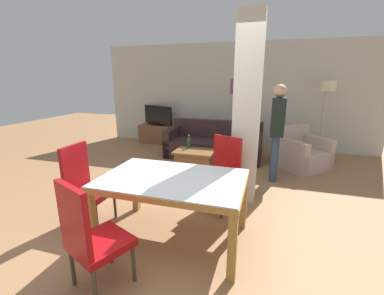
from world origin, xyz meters
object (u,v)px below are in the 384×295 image
Objects in this scene: armchair at (300,154)px; dining_chair_head_left at (85,183)px; tv_stand at (159,134)px; standing_person at (277,126)px; tv_screen at (158,116)px; floor_lamp at (326,93)px; sofa at (214,145)px; bottle at (189,143)px; dining_chair_far_right at (222,172)px; dining_chair_near_left at (90,235)px; coffee_table at (195,161)px; dining_table at (173,190)px.

dining_chair_head_left is at bearing 3.32° from armchair.
tv_stand is 0.63× the size of standing_person.
tv_screen reaches higher than tv_stand.
floor_lamp is at bearing -31.26° from standing_person.
floor_lamp reaches higher than tv_screen.
sofa is (0.94, 3.30, -0.26)m from dining_chair_head_left.
standing_person is at bearing -4.33° from bottle.
tv_screen is (-1.81, 0.87, 0.50)m from sofa.
standing_person is at bearing -31.74° from tv_stand.
bottle is at bearing 84.80° from standing_person.
armchair is (1.25, 2.15, -0.25)m from dining_chair_far_right.
tv_screen reaches higher than dining_chair_near_left.
tv_stand is (-3.69, 1.11, -0.03)m from armchair.
bottle is 0.16× the size of floor_lamp.
coffee_table is at bearing 113.15° from dining_chair_near_left.
armchair is (1.88, -0.24, 0.01)m from sofa.
coffee_table is (-0.78, 1.28, -0.32)m from dining_chair_far_right.
dining_table is at bearing 94.18° from sofa.
dining_chair_near_left is 3.50m from standing_person.
dining_chair_near_left reaches higher than tv_stand.
armchair reaches higher than tv_stand.
dining_table is at bearing -79.88° from coffee_table.
dining_chair_head_left is 1.34× the size of coffee_table.
armchair is (2.82, 3.06, -0.25)m from dining_chair_head_left.
bottle reaches higher than coffee_table.
dining_chair_near_left is 0.95× the size of tv_stand.
tv_screen is at bearing 177.07° from floor_lamp.
coffee_table is (0.79, 2.19, -0.32)m from dining_chair_head_left.
standing_person is (1.50, 0.02, 0.77)m from coffee_table.
dining_table is 4.58m from floor_lamp.
standing_person is at bearing 63.36° from dining_table.
bottle is (-0.95, 1.43, 0.00)m from dining_chair_far_right.
standing_person reaches higher than dining_chair_far_right.
sofa is 2.07m from tv_screen.
dining_chair_far_right is 0.85× the size of armchair.
floor_lamp reaches higher than armchair.
tv_stand reaches higher than coffee_table.
bottle is at bearing 116.05° from dining_chair_near_left.
dining_chair_near_left is at bearing -113.15° from dining_table.
sofa is 2.02× the size of tv_stand.
dining_table is 1.00m from dining_chair_far_right.
armchair is 0.71× the size of standing_person.
dining_chair_near_left is at bearing 153.49° from standing_person.
tv_stand is (-0.87, 4.17, -0.28)m from dining_chair_head_left.
dining_table is 1.00m from dining_chair_near_left.
armchair is at bearing 172.67° from sofa.
armchair is 1.12× the size of tv_stand.
bottle is at bearing -33.20° from dining_chair_far_right.
standing_person is (1.67, -0.13, 0.45)m from bottle.
dining_chair_far_right is 0.59× the size of floor_lamp.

